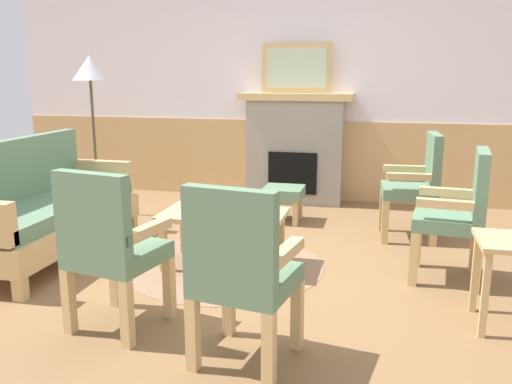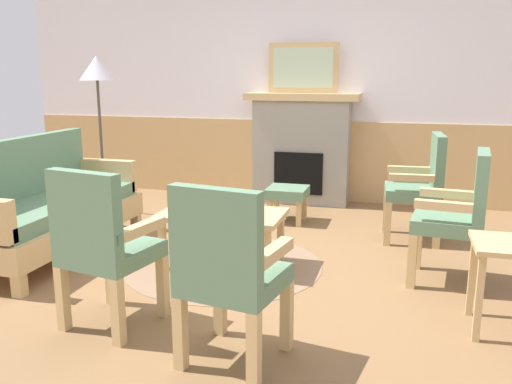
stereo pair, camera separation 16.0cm
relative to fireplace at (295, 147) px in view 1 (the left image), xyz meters
The scene contains 14 objects.
ground_plane 2.44m from the fireplace, 90.00° to the right, with size 14.00×14.00×0.00m, color olive.
wall_back 0.70m from the fireplace, 90.00° to the left, with size 7.20×0.14×2.70m.
fireplace is the anchor object (origin of this frame).
framed_picture 0.91m from the fireplace, 90.00° to the left, with size 0.80×0.04×0.56m.
couch 2.95m from the fireplace, 125.10° to the right, with size 0.70×1.80×0.98m.
coffee_table 2.31m from the fireplace, 94.85° to the right, with size 0.96×0.56×0.44m.
round_rug 2.38m from the fireplace, 94.85° to the right, with size 1.58×1.58×0.01m, color #896B51.
book_on_table 2.23m from the fireplace, 93.44° to the right, with size 0.21×0.15×0.03m, color maroon.
footstool 0.95m from the fireplace, 88.31° to the right, with size 0.40×0.40×0.36m.
armchair_near_fireplace 2.68m from the fireplace, 54.54° to the right, with size 0.53×0.53×0.98m.
armchair_by_window_left 1.78m from the fireplace, 41.94° to the right, with size 0.51×0.51×0.98m.
armchair_front_left 3.53m from the fireplace, 98.46° to the right, with size 0.56×0.56×0.98m.
armchair_front_center 3.72m from the fireplace, 84.98° to the right, with size 0.55×0.55×0.98m.
floor_lamp_by_couch 2.39m from the fireplace, 152.56° to the right, with size 0.36×0.36×1.68m.
Camera 1 is at (0.99, -3.84, 1.51)m, focal length 37.73 mm.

